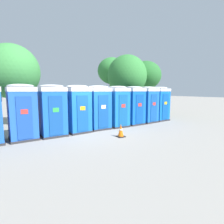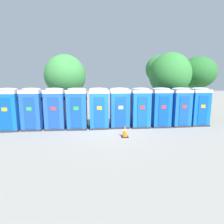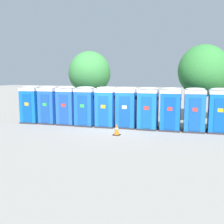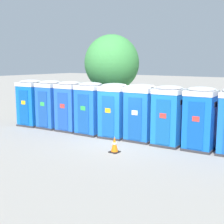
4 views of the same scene
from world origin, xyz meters
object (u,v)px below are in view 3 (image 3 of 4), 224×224
at_px(portapotty_6, 148,108).
at_px(street_tree_0, 90,73).
at_px(street_tree_3, 203,64).
at_px(street_tree_2, 203,71).
at_px(portapotty_4, 106,107).
at_px(portapotty_7, 171,109).
at_px(portapotty_0, 31,104).
at_px(portapotty_8, 194,110).
at_px(portapotty_1, 49,105).
at_px(portapotty_5, 127,107).
at_px(portapotty_9, 219,110).
at_px(traffic_cone, 117,130).
at_px(portapotty_2, 67,105).
at_px(portapotty_3, 86,106).

height_order(portapotty_6, street_tree_0, street_tree_0).
bearing_deg(street_tree_3, street_tree_2, -87.85).
xyz_separation_m(portapotty_4, portapotty_7, (3.99, 0.32, 0.00)).
height_order(portapotty_0, portapotty_8, same).
relative_size(portapotty_1, street_tree_0, 0.50).
bearing_deg(portapotty_4, portapotty_5, 8.39).
xyz_separation_m(portapotty_4, street_tree_0, (-2.91, 3.82, 2.13)).
height_order(street_tree_2, street_tree_3, street_tree_3).
distance_m(portapotty_6, portapotty_9, 4.00).
relative_size(portapotty_5, street_tree_3, 0.47).
height_order(portapotty_4, street_tree_3, street_tree_3).
distance_m(portapotty_4, portapotty_5, 1.34).
bearing_deg(portapotty_7, traffic_cone, -137.25).
xyz_separation_m(portapotty_2, street_tree_3, (8.19, 6.15, 2.81)).
height_order(portapotty_3, street_tree_0, street_tree_0).
relative_size(portapotty_4, portapotty_6, 1.00).
height_order(portapotty_7, portapotty_9, same).
bearing_deg(portapotty_2, street_tree_3, 36.89).
bearing_deg(street_tree_0, portapotty_5, -40.57).
distance_m(portapotty_0, portapotty_1, 1.34).
bearing_deg(portapotty_2, portapotty_6, 4.03).
relative_size(portapotty_9, traffic_cone, 3.97).
xyz_separation_m(portapotty_9, traffic_cone, (-5.18, -2.66, -0.97)).
height_order(portapotty_4, portapotty_7, same).
relative_size(portapotty_0, portapotty_1, 1.00).
xyz_separation_m(portapotty_4, portapotty_9, (6.64, 0.64, -0.00)).
bearing_deg(portapotty_4, street_tree_3, 47.26).
xyz_separation_m(portapotty_4, traffic_cone, (1.46, -2.02, -0.97)).
distance_m(portapotty_6, street_tree_0, 6.97).
xyz_separation_m(portapotty_2, portapotty_7, (6.65, 0.48, 0.00)).
xyz_separation_m(portapotty_6, portapotty_8, (2.66, 0.25, -0.00)).
distance_m(portapotty_6, traffic_cone, 2.71).
bearing_deg(portapotty_8, portapotty_2, -175.55).
height_order(portapotty_5, portapotty_7, same).
relative_size(portapotty_1, portapotty_4, 1.00).
relative_size(portapotty_0, portapotty_6, 1.00).
bearing_deg(traffic_cone, street_tree_0, 126.79).
distance_m(street_tree_0, traffic_cone, 7.92).
relative_size(portapotty_7, portapotty_8, 1.00).
bearing_deg(street_tree_0, portapotty_9, -18.40).
distance_m(portapotty_2, portapotty_5, 4.00).
relative_size(portapotty_1, portapotty_8, 1.00).
xyz_separation_m(portapotty_5, portapotty_9, (5.31, 0.45, 0.00)).
xyz_separation_m(street_tree_0, street_tree_3, (8.44, 2.17, 0.68)).
relative_size(portapotty_2, portapotty_6, 1.00).
bearing_deg(street_tree_3, portapotty_0, -149.32).
xyz_separation_m(portapotty_0, street_tree_0, (2.41, 4.27, 2.13)).
bearing_deg(portapotty_5, portapotty_0, -174.46).
distance_m(portapotty_6, portapotty_7, 1.33).
relative_size(portapotty_1, portapotty_2, 1.00).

